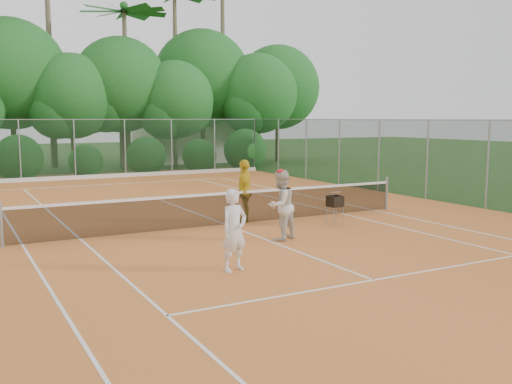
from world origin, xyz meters
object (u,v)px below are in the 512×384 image
Objects in this scene: player_center_grp at (281,205)px; ball_hopper at (335,202)px; player_yellow at (245,191)px; player_white at (234,230)px.

player_center_grp reaches higher than ball_hopper.
player_yellow is at bearing 81.88° from player_center_grp.
player_white is 5.63m from ball_hopper.
player_center_grp is 2.10× the size of ball_hopper.
player_white is at bearing -2.13° from player_yellow.
player_white is at bearing -140.08° from ball_hopper.
player_yellow is at bearing 46.30° from player_white.
player_white is 0.89× the size of player_yellow.
player_yellow is 2.66m from ball_hopper.
player_yellow reaches higher than player_white.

